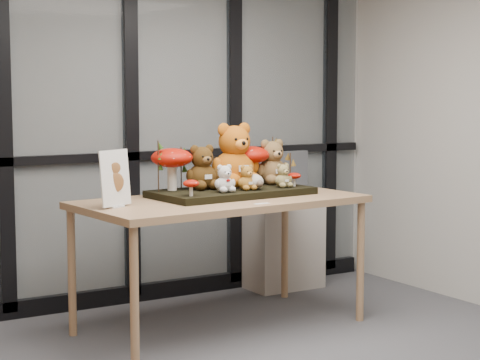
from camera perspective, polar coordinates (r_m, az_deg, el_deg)
room_shell at (r=3.77m, az=2.11°, el=8.29°), size 5.00×5.00×5.00m
glass_partition at (r=5.98m, az=-11.14°, el=4.88°), size 4.90×0.06×2.78m
display_table at (r=5.48m, az=-1.29°, el=-1.88°), size 1.85×1.03×0.84m
diorama_tray at (r=5.60m, az=-0.55°, el=-0.81°), size 1.06×0.59×0.04m
bear_pooh_yellow at (r=5.74m, az=-0.39°, el=1.89°), size 0.38×0.35×0.46m
bear_brown_medium at (r=5.58m, az=-2.51°, el=1.01°), size 0.26×0.24×0.32m
bear_tan_back at (r=5.90m, az=2.12°, el=1.37°), size 0.27×0.25×0.33m
bear_small_yellow at (r=5.53m, az=0.45°, el=0.25°), size 0.14×0.13×0.18m
bear_white_bow at (r=5.42m, az=-1.03°, el=0.20°), size 0.16×0.14×0.19m
bear_beige_small at (r=5.69m, az=2.84°, el=0.39°), size 0.14×0.13×0.17m
plush_cream_hedgehog at (r=5.56m, az=0.98°, el=-0.07°), size 0.09×0.08×0.11m
mushroom_back_left at (r=5.53m, az=-4.49°, el=0.85°), size 0.27×0.27×0.30m
mushroom_back_right at (r=5.84m, az=0.69°, el=1.10°), size 0.26×0.26×0.29m
mushroom_front_left at (r=5.24m, az=-3.23°, el=-0.46°), size 0.10×0.10×0.11m
mushroom_front_right at (r=5.75m, az=3.58°, el=0.08°), size 0.09×0.09×0.10m
sprig_green_far_left at (r=5.44m, az=-5.38°, el=0.90°), size 0.05×0.05×0.32m
sprig_green_mid_left at (r=5.60m, az=-3.89°, el=0.80°), size 0.05×0.05×0.27m
sprig_dry_far_right at (r=5.92m, az=2.16°, el=1.32°), size 0.05×0.05×0.32m
sprig_dry_mid_right at (r=5.85m, az=3.32°, el=0.74°), size 0.05×0.05×0.21m
sprig_green_centre at (r=5.71m, az=-2.38°, el=0.58°), size 0.05×0.05×0.21m
sign_holder at (r=5.10m, az=-8.19°, el=-0.02°), size 0.23×0.13×0.34m
label_card at (r=5.22m, az=1.44°, el=-1.56°), size 0.10×0.03×0.00m
cabinet at (r=6.65m, az=2.90°, el=-3.95°), size 0.56×0.32×0.74m
monitor at (r=6.60m, az=2.84°, el=0.56°), size 0.43×0.05×0.31m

